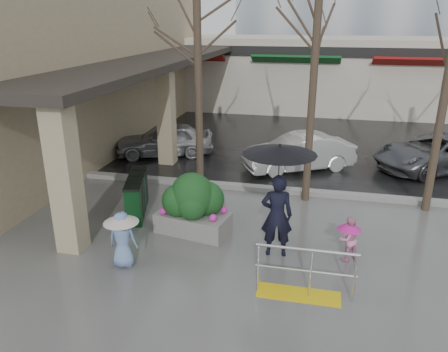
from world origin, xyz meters
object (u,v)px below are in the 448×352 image
at_px(handrail, 303,278).
at_px(news_boxes, 137,195).
at_px(woman, 278,189).
at_px(car_c, 438,152).
at_px(tree_midwest, 318,9).
at_px(child_pink, 349,236).
at_px(tree_west, 197,16).
at_px(planter, 193,204).
at_px(car_b, 299,152).
at_px(car_a, 164,140).
at_px(child_blue, 122,234).

height_order(handrail, news_boxes, news_boxes).
bearing_deg(handrail, woman, 114.91).
xyz_separation_m(woman, car_c, (4.86, 7.11, -0.96)).
bearing_deg(tree_midwest, child_pink, -72.04).
height_order(tree_west, woman, tree_west).
bearing_deg(child_pink, tree_midwest, -105.05).
height_order(child_pink, planter, planter).
xyz_separation_m(tree_midwest, car_b, (-0.38, 2.68, -4.60)).
relative_size(tree_west, child_pink, 6.70).
relative_size(tree_midwest, news_boxes, 3.62).
bearing_deg(tree_midwest, car_b, 98.19).
height_order(child_pink, car_b, car_b).
bearing_deg(car_c, car_a, -118.93).
bearing_deg(tree_west, child_blue, -95.51).
xyz_separation_m(child_pink, child_blue, (-4.68, -1.30, 0.17)).
bearing_deg(tree_midwest, handrail, -88.09).
height_order(tree_west, car_c, tree_west).
relative_size(handrail, child_blue, 1.53).
height_order(woman, car_a, woman).
distance_m(handrail, tree_midwest, 6.83).
bearing_deg(child_pink, car_b, -109.38).
height_order(child_pink, child_blue, child_blue).
bearing_deg(tree_midwest, woman, -98.77).
bearing_deg(car_b, handrail, -24.23).
bearing_deg(tree_west, car_a, 125.65).
height_order(child_blue, news_boxes, child_blue).
bearing_deg(car_a, car_b, 63.22).
distance_m(tree_west, child_blue, 6.29).
relative_size(car_b, car_c, 0.84).
distance_m(tree_midwest, news_boxes, 6.75).
relative_size(news_boxes, car_a, 0.52).
distance_m(news_boxes, car_c, 10.47).
xyz_separation_m(woman, car_a, (-5.02, 6.60, -0.96)).
bearing_deg(tree_midwest, tree_west, -180.00).
relative_size(handrail, woman, 0.73).
bearing_deg(planter, child_pink, -8.37).
distance_m(woman, car_b, 6.10).
height_order(child_blue, car_b, car_b).
xyz_separation_m(tree_midwest, child_blue, (-3.64, -4.53, -4.49)).
distance_m(handrail, planter, 3.51).
relative_size(tree_midwest, car_b, 1.83).
height_order(handrail, child_pink, handrail).
bearing_deg(child_blue, news_boxes, -76.41).
bearing_deg(car_c, tree_midwest, -80.95).
bearing_deg(handrail, news_boxes, 148.11).
height_order(planter, news_boxes, planter).
bearing_deg(tree_midwest, news_boxes, -156.36).
xyz_separation_m(tree_west, car_c, (7.54, 3.77, -4.45)).
relative_size(tree_west, news_boxes, 3.52).
bearing_deg(handrail, car_a, 125.26).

